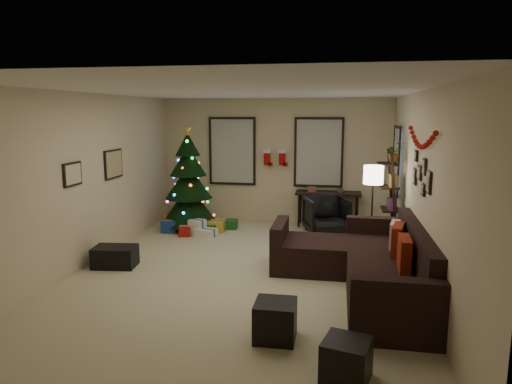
# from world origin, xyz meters

# --- Properties ---
(floor) EXTENTS (7.00, 7.00, 0.00)m
(floor) POSITION_xyz_m (0.00, 0.00, 0.00)
(floor) COLOR #C1BA92
(floor) RESTS_ON ground
(ceiling) EXTENTS (7.00, 7.00, 0.00)m
(ceiling) POSITION_xyz_m (0.00, 0.00, 2.70)
(ceiling) COLOR white
(ceiling) RESTS_ON floor
(wall_back) EXTENTS (5.00, 0.00, 5.00)m
(wall_back) POSITION_xyz_m (0.00, 3.50, 1.35)
(wall_back) COLOR beige
(wall_back) RESTS_ON floor
(wall_front) EXTENTS (5.00, 0.00, 5.00)m
(wall_front) POSITION_xyz_m (0.00, -3.50, 1.35)
(wall_front) COLOR beige
(wall_front) RESTS_ON floor
(wall_left) EXTENTS (0.00, 7.00, 7.00)m
(wall_left) POSITION_xyz_m (-2.50, 0.00, 1.35)
(wall_left) COLOR beige
(wall_left) RESTS_ON floor
(wall_right) EXTENTS (0.00, 7.00, 7.00)m
(wall_right) POSITION_xyz_m (2.50, 0.00, 1.35)
(wall_right) COLOR beige
(wall_right) RESTS_ON floor
(window_back_left) EXTENTS (1.05, 0.06, 1.50)m
(window_back_left) POSITION_xyz_m (-0.95, 3.47, 1.55)
(window_back_left) COLOR #728CB2
(window_back_left) RESTS_ON wall_back
(window_back_right) EXTENTS (1.05, 0.06, 1.50)m
(window_back_right) POSITION_xyz_m (0.95, 3.47, 1.55)
(window_back_right) COLOR #728CB2
(window_back_right) RESTS_ON wall_back
(window_right_wall) EXTENTS (0.06, 0.90, 1.30)m
(window_right_wall) POSITION_xyz_m (2.47, 2.55, 1.50)
(window_right_wall) COLOR #728CB2
(window_right_wall) RESTS_ON wall_right
(christmas_tree) EXTENTS (1.17, 1.17, 2.17)m
(christmas_tree) POSITION_xyz_m (-1.66, 2.52, 0.90)
(christmas_tree) COLOR black
(christmas_tree) RESTS_ON floor
(presents) EXTENTS (1.50, 1.01, 0.30)m
(presents) POSITION_xyz_m (-1.39, 2.24, 0.11)
(presents) COLOR gold
(presents) RESTS_ON floor
(sofa) EXTENTS (2.10, 3.04, 0.92)m
(sofa) POSITION_xyz_m (1.81, -0.23, 0.30)
(sofa) COLOR black
(sofa) RESTS_ON floor
(pillow_red_a) EXTENTS (0.15, 0.49, 0.49)m
(pillow_red_a) POSITION_xyz_m (2.21, -0.79, 0.64)
(pillow_red_a) COLOR maroon
(pillow_red_a) RESTS_ON sofa
(pillow_red_b) EXTENTS (0.23, 0.51, 0.49)m
(pillow_red_b) POSITION_xyz_m (2.21, -0.13, 0.64)
(pillow_red_b) COLOR maroon
(pillow_red_b) RESTS_ON sofa
(pillow_cream) EXTENTS (0.19, 0.43, 0.41)m
(pillow_cream) POSITION_xyz_m (2.21, 0.24, 0.63)
(pillow_cream) COLOR beige
(pillow_cream) RESTS_ON sofa
(ottoman_near) EXTENTS (0.44, 0.44, 0.41)m
(ottoman_near) POSITION_xyz_m (0.76, -1.92, 0.21)
(ottoman_near) COLOR black
(ottoman_near) RESTS_ON floor
(ottoman_far) EXTENTS (0.49, 0.49, 0.38)m
(ottoman_far) POSITION_xyz_m (1.50, -2.58, 0.19)
(ottoman_far) COLOR black
(ottoman_far) RESTS_ON floor
(desk) EXTENTS (1.37, 0.49, 0.74)m
(desk) POSITION_xyz_m (1.18, 3.22, 0.65)
(desk) COLOR black
(desk) RESTS_ON floor
(desk_chair) EXTENTS (0.90, 0.87, 0.75)m
(desk_chair) POSITION_xyz_m (1.17, 2.57, 0.38)
(desk_chair) COLOR black
(desk_chair) RESTS_ON floor
(bookshelf) EXTENTS (0.30, 0.52, 1.78)m
(bookshelf) POSITION_xyz_m (2.30, 1.61, 0.86)
(bookshelf) COLOR black
(bookshelf) RESTS_ON floor
(potted_plant) EXTENTS (0.51, 0.49, 0.43)m
(potted_plant) POSITION_xyz_m (2.30, 1.60, 1.78)
(potted_plant) COLOR #4C4C4C
(potted_plant) RESTS_ON bookshelf
(floor_lamp) EXTENTS (0.32, 0.32, 1.54)m
(floor_lamp) POSITION_xyz_m (1.95, 1.25, 1.28)
(floor_lamp) COLOR black
(floor_lamp) RESTS_ON floor
(art_map) EXTENTS (0.04, 0.60, 0.50)m
(art_map) POSITION_xyz_m (-2.48, 0.92, 1.51)
(art_map) COLOR black
(art_map) RESTS_ON wall_left
(art_abstract) EXTENTS (0.04, 0.45, 0.35)m
(art_abstract) POSITION_xyz_m (-2.48, -0.35, 1.50)
(art_abstract) COLOR black
(art_abstract) RESTS_ON wall_left
(gallery) EXTENTS (0.03, 1.25, 0.54)m
(gallery) POSITION_xyz_m (2.48, -0.07, 1.57)
(gallery) COLOR black
(gallery) RESTS_ON wall_right
(garland) EXTENTS (0.08, 1.90, 0.30)m
(garland) POSITION_xyz_m (2.45, -0.02, 2.06)
(garland) COLOR #A5140C
(garland) RESTS_ON wall_right
(stocking_left) EXTENTS (0.20, 0.05, 0.36)m
(stocking_left) POSITION_xyz_m (-0.14, 3.33, 1.44)
(stocking_left) COLOR #990F0C
(stocking_left) RESTS_ON wall_back
(stocking_right) EXTENTS (0.20, 0.05, 0.36)m
(stocking_right) POSITION_xyz_m (0.19, 3.33, 1.44)
(stocking_right) COLOR #990F0C
(stocking_right) RESTS_ON wall_back
(storage_bin) EXTENTS (0.70, 0.51, 0.32)m
(storage_bin) POSITION_xyz_m (-2.04, -0.04, 0.16)
(storage_bin) COLOR black
(storage_bin) RESTS_ON floor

